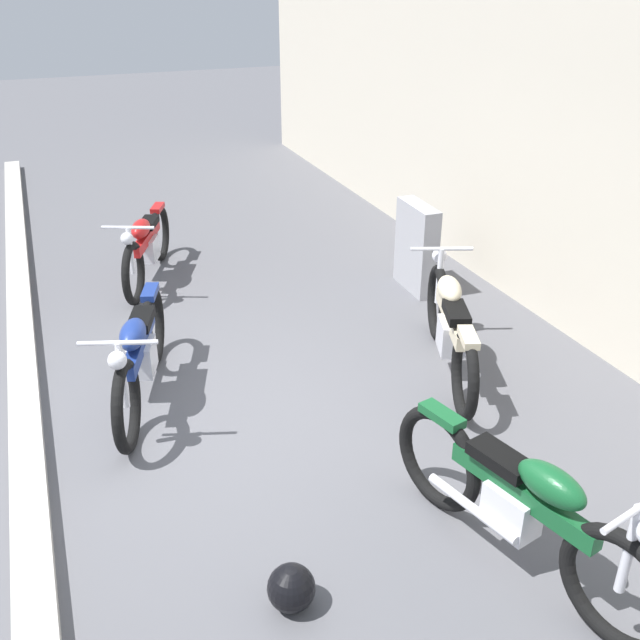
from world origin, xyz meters
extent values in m
plane|color=#56565B|center=(0.00, 0.00, 0.00)|extent=(40.00, 40.00, 0.00)
cube|color=beige|center=(0.00, 3.79, 1.73)|extent=(18.00, 0.30, 3.45)
cube|color=#B7B2A8|center=(0.00, -1.39, 0.06)|extent=(18.00, 0.24, 0.12)
cube|color=#9E9EA3|center=(-1.79, 2.77, 0.49)|extent=(0.69, 0.22, 0.98)
sphere|color=black|center=(1.94, -0.02, 0.14)|extent=(0.28, 0.28, 0.28)
torus|color=black|center=(-2.54, -0.21, 0.34)|extent=(0.66, 0.34, 0.68)
torus|color=black|center=(-3.71, 0.28, 0.34)|extent=(0.66, 0.34, 0.68)
cube|color=silver|center=(-3.17, 0.05, 0.36)|extent=(0.35, 0.29, 0.26)
cube|color=#B21919|center=(-3.13, 0.04, 0.51)|extent=(0.92, 0.46, 0.11)
ellipsoid|color=#B21919|center=(-2.97, -0.03, 0.68)|extent=(0.45, 0.33, 0.19)
cube|color=black|center=(-3.28, 0.10, 0.63)|extent=(0.41, 0.30, 0.07)
cube|color=#B21919|center=(-3.71, 0.28, 0.66)|extent=(0.32, 0.22, 0.06)
cylinder|color=silver|center=(-2.54, -0.21, 0.60)|extent=(0.05, 0.05, 0.52)
cylinder|color=silver|center=(-2.54, -0.21, 0.86)|extent=(0.24, 0.51, 0.03)
sphere|color=silver|center=(-2.48, -0.24, 0.76)|extent=(0.13, 0.13, 0.13)
cylinder|color=silver|center=(-3.39, 0.02, 0.30)|extent=(0.63, 0.31, 0.06)
torus|color=black|center=(0.05, -0.65, 0.36)|extent=(0.71, 0.31, 0.72)
torus|color=black|center=(-1.21, -0.23, 0.36)|extent=(0.71, 0.31, 0.72)
cube|color=silver|center=(-0.63, -0.42, 0.38)|extent=(0.36, 0.29, 0.27)
cube|color=navy|center=(-0.58, -0.44, 0.53)|extent=(0.99, 0.41, 0.12)
ellipsoid|color=navy|center=(-0.42, -0.49, 0.71)|extent=(0.47, 0.32, 0.20)
cube|color=black|center=(-0.75, -0.38, 0.66)|extent=(0.43, 0.29, 0.08)
cube|color=navy|center=(-1.21, -0.23, 0.69)|extent=(0.33, 0.21, 0.06)
cylinder|color=silver|center=(0.05, -0.65, 0.63)|extent=(0.05, 0.05, 0.54)
cylinder|color=silver|center=(0.05, -0.65, 0.90)|extent=(0.21, 0.55, 0.04)
sphere|color=silver|center=(0.12, -0.67, 0.80)|extent=(0.14, 0.14, 0.14)
cylinder|color=silver|center=(-0.85, -0.47, 0.31)|extent=(0.67, 0.27, 0.06)
torus|color=black|center=(2.79, 1.52, 0.37)|extent=(0.74, 0.27, 0.74)
torus|color=black|center=(1.46, 1.19, 0.37)|extent=(0.74, 0.27, 0.74)
cube|color=silver|center=(2.07, 1.35, 0.39)|extent=(0.36, 0.27, 0.28)
cube|color=#145128|center=(2.12, 1.36, 0.55)|extent=(1.03, 0.35, 0.12)
ellipsoid|color=#145128|center=(2.30, 1.40, 0.74)|extent=(0.48, 0.30, 0.20)
cube|color=black|center=(1.95, 1.31, 0.68)|extent=(0.44, 0.27, 0.08)
cube|color=#145128|center=(1.46, 1.19, 0.72)|extent=(0.34, 0.20, 0.06)
cylinder|color=silver|center=(2.79, 1.52, 0.65)|extent=(0.06, 0.06, 0.56)
cylinder|color=silver|center=(2.79, 1.52, 0.93)|extent=(0.18, 0.58, 0.04)
cylinder|color=silver|center=(1.91, 1.18, 0.32)|extent=(0.70, 0.23, 0.06)
torus|color=black|center=(-0.68, 2.41, 0.37)|extent=(0.72, 0.34, 0.73)
torus|color=black|center=(0.59, 1.93, 0.37)|extent=(0.72, 0.34, 0.73)
cube|color=silver|center=(0.00, 2.15, 0.39)|extent=(0.37, 0.30, 0.28)
cube|color=beige|center=(-0.05, 2.17, 0.55)|extent=(1.00, 0.46, 0.12)
ellipsoid|color=beige|center=(-0.22, 2.23, 0.73)|extent=(0.49, 0.34, 0.20)
cube|color=black|center=(0.12, 2.11, 0.68)|extent=(0.44, 0.31, 0.08)
cube|color=beige|center=(0.59, 1.93, 0.71)|extent=(0.34, 0.23, 0.06)
cylinder|color=silver|center=(-0.68, 2.41, 0.64)|extent=(0.06, 0.06, 0.55)
cylinder|color=silver|center=(-0.68, 2.41, 0.92)|extent=(0.24, 0.56, 0.04)
sphere|color=silver|center=(-0.76, 2.44, 0.82)|extent=(0.14, 0.14, 0.14)
cylinder|color=silver|center=(0.23, 2.19, 0.32)|extent=(0.68, 0.30, 0.06)
camera|label=1|loc=(4.80, -0.96, 3.36)|focal=40.75mm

